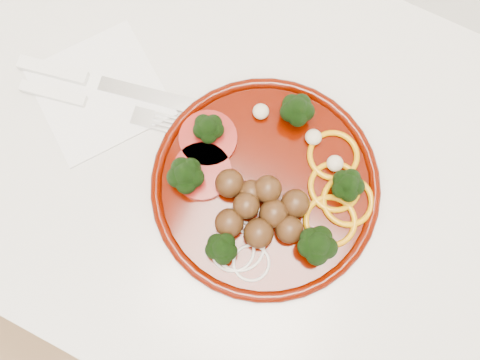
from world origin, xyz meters
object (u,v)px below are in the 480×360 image
at_px(napkin, 100,92).
at_px(plate, 265,188).
at_px(fork, 72,98).
at_px(knife, 82,78).

bearing_deg(napkin, plate, -4.47).
distance_m(napkin, fork, 0.04).
relative_size(napkin, knife, 0.65).
xyz_separation_m(plate, napkin, (-0.25, 0.02, -0.01)).
height_order(knife, fork, knife).
distance_m(knife, fork, 0.03).
height_order(plate, fork, plate).
relative_size(plate, napkin, 1.87).
bearing_deg(fork, plate, -10.80).
relative_size(napkin, fork, 0.73).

